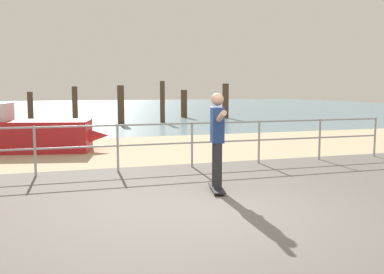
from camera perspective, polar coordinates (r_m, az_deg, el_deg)
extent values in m
cube|color=#605B56|center=(5.48, 7.62, -12.91)|extent=(24.00, 10.00, 0.04)
cube|color=tan|center=(12.99, -7.61, -1.60)|extent=(24.00, 6.00, 0.04)
cube|color=slate|center=(40.77, -14.54, 3.73)|extent=(72.00, 50.00, 0.04)
cylinder|color=#9EA0A5|center=(9.37, -20.08, -1.83)|extent=(0.05, 0.05, 1.05)
cylinder|color=#9EA0A5|center=(9.44, -9.80, -1.46)|extent=(0.05, 0.05, 1.05)
cylinder|color=#9EA0A5|center=(9.81, 0.00, -1.07)|extent=(0.05, 0.05, 1.05)
cylinder|color=#9EA0A5|center=(10.44, 8.86, -0.69)|extent=(0.05, 0.05, 1.05)
cylinder|color=#9EA0A5|center=(11.29, 16.54, -0.34)|extent=(0.05, 0.05, 1.05)
cylinder|color=#9EA0A5|center=(12.32, 23.04, -0.04)|extent=(0.05, 0.05, 1.05)
cylinder|color=#9EA0A5|center=(9.39, -9.86, 1.53)|extent=(13.49, 0.04, 0.04)
cylinder|color=#9EA0A5|center=(9.43, -9.80, -1.15)|extent=(13.49, 0.04, 0.04)
cube|color=#B21E23|center=(13.24, -22.89, 0.06)|extent=(4.60, 2.29, 0.90)
cone|color=#B21E23|center=(12.76, -13.42, 0.17)|extent=(1.24, 0.98, 0.77)
cube|color=black|center=(7.59, 3.30, -6.79)|extent=(0.37, 0.82, 0.02)
cylinder|color=orange|center=(7.86, 2.42, -6.64)|extent=(0.04, 0.07, 0.06)
cylinder|color=orange|center=(7.89, 3.58, -6.61)|extent=(0.04, 0.07, 0.06)
cylinder|color=orange|center=(7.32, 2.99, -7.63)|extent=(0.04, 0.07, 0.06)
cylinder|color=orange|center=(7.35, 4.24, -7.59)|extent=(0.04, 0.07, 0.06)
cylinder|color=#26262B|center=(7.63, 3.19, -3.57)|extent=(0.14, 0.14, 0.80)
cylinder|color=#26262B|center=(7.39, 3.46, -3.89)|extent=(0.14, 0.14, 0.80)
cube|color=navy|center=(7.42, 3.36, 1.60)|extent=(0.27, 0.40, 0.60)
sphere|color=tan|center=(7.39, 3.38, 5.00)|extent=(0.22, 0.22, 0.22)
cylinder|color=tan|center=(7.85, 2.89, 3.18)|extent=(0.21, 0.56, 0.23)
cylinder|color=tan|center=(6.97, 3.90, 2.75)|extent=(0.21, 0.56, 0.23)
cylinder|color=#513826|center=(24.92, -20.61, 3.76)|extent=(0.29, 0.29, 1.62)
cylinder|color=#513826|center=(22.24, -15.23, 4.03)|extent=(0.27, 0.27, 1.90)
cylinder|color=#513826|center=(22.07, -9.40, 4.22)|extent=(0.34, 0.34, 1.95)
cylinder|color=#513826|center=(22.73, -3.93, 4.65)|extent=(0.26, 0.26, 2.19)
cylinder|color=#513826|center=(26.69, -1.07, 4.42)|extent=(0.39, 0.39, 1.71)
cylinder|color=#513826|center=(26.16, 4.46, 4.78)|extent=(0.39, 0.39, 2.09)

